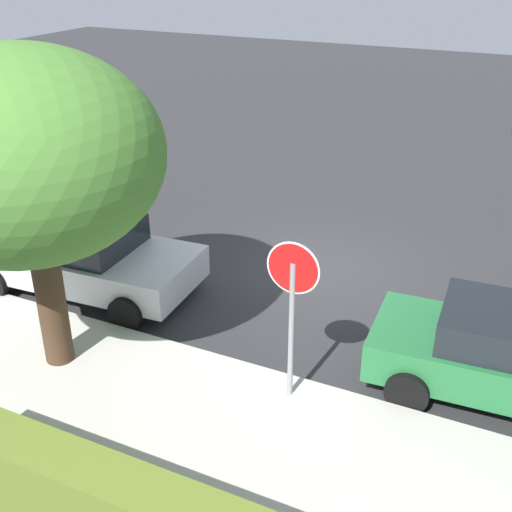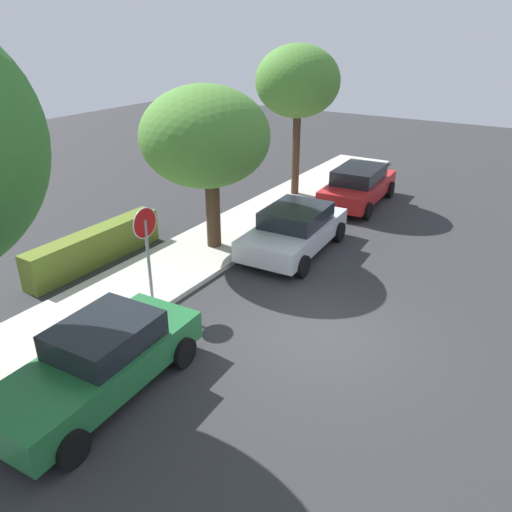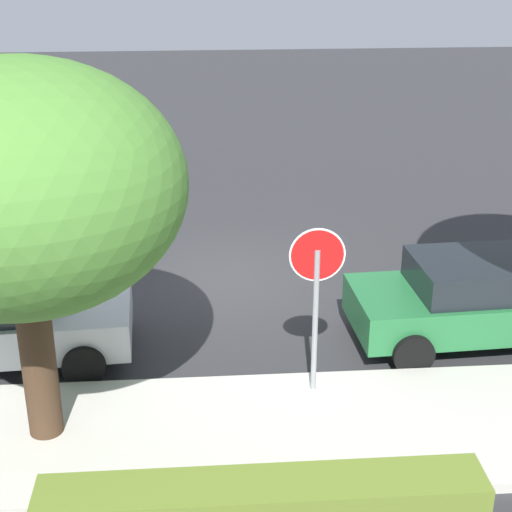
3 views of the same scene
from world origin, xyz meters
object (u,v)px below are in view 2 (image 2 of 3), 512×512
object	(u,v)px
street_tree_mid_block	(205,137)
street_tree_far	(298,82)
parked_car_green	(100,360)
parked_car_silver	(295,229)
fire_hydrant	(298,207)
stop_sign	(147,240)
parked_car_red	(358,185)

from	to	relation	value
street_tree_mid_block	street_tree_far	bearing A→B (deg)	3.36
parked_car_green	parked_car_silver	xyz separation A→B (m)	(7.79, 0.04, 0.01)
street_tree_mid_block	street_tree_far	world-z (taller)	street_tree_far
street_tree_mid_block	fire_hydrant	bearing A→B (deg)	-13.15
stop_sign	parked_car_silver	world-z (taller)	stop_sign
street_tree_mid_block	parked_car_red	bearing A→B (deg)	-18.96
street_tree_mid_block	fire_hydrant	distance (m)	5.28
stop_sign	fire_hydrant	size ratio (longest dim) A/B	3.63
parked_car_green	stop_sign	bearing A→B (deg)	26.61
stop_sign	fire_hydrant	bearing A→B (deg)	-0.69
stop_sign	street_tree_far	size ratio (longest dim) A/B	0.44
parked_car_red	street_tree_mid_block	size ratio (longest dim) A/B	0.90
parked_car_red	street_tree_mid_block	bearing A→B (deg)	161.04
street_tree_far	fire_hydrant	bearing A→B (deg)	-148.45
stop_sign	parked_car_green	xyz separation A→B (m)	(-2.95, -1.48, -1.06)
stop_sign	parked_car_green	world-z (taller)	stop_sign
parked_car_silver	parked_car_red	distance (m)	5.33
parked_car_red	street_tree_mid_block	world-z (taller)	street_tree_mid_block
parked_car_red	street_tree_mid_block	distance (m)	7.52
parked_car_silver	parked_car_red	xyz separation A→B (m)	(5.33, 0.04, 0.04)
parked_car_red	street_tree_far	size ratio (longest dim) A/B	0.77
parked_car_red	stop_sign	bearing A→B (deg)	172.13
street_tree_far	fire_hydrant	distance (m)	4.84
street_tree_mid_block	parked_car_green	bearing A→B (deg)	-160.11
parked_car_red	fire_hydrant	distance (m)	2.86
stop_sign	parked_car_silver	bearing A→B (deg)	-16.58
stop_sign	fire_hydrant	world-z (taller)	stop_sign
parked_car_green	street_tree_far	world-z (taller)	street_tree_far
parked_car_red	fire_hydrant	world-z (taller)	parked_car_red
parked_car_green	parked_car_silver	bearing A→B (deg)	0.26
parked_car_silver	street_tree_mid_block	distance (m)	3.84
parked_car_silver	street_tree_far	world-z (taller)	street_tree_far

